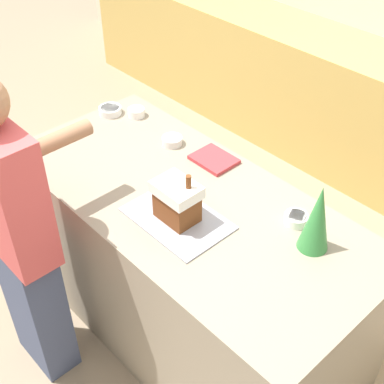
% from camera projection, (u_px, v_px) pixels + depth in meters
% --- Properties ---
extents(ground_plane, '(12.00, 12.00, 0.00)m').
position_uv_depth(ground_plane, '(187.00, 323.00, 2.99)').
color(ground_plane, gray).
extents(kitchen_island, '(1.85, 0.85, 0.91)m').
position_uv_depth(kitchen_island, '(187.00, 267.00, 2.71)').
color(kitchen_island, gray).
rests_on(kitchen_island, ground_plane).
extents(baking_tray, '(0.45, 0.30, 0.01)m').
position_uv_depth(baking_tray, '(177.00, 218.00, 2.31)').
color(baking_tray, '#9E9EA8').
rests_on(baking_tray, kitchen_island).
extents(gingerbread_house, '(0.19, 0.15, 0.24)m').
position_uv_depth(gingerbread_house, '(177.00, 201.00, 2.24)').
color(gingerbread_house, brown).
rests_on(gingerbread_house, baking_tray).
extents(decorative_tree, '(0.13, 0.13, 0.31)m').
position_uv_depth(decorative_tree, '(317.00, 218.00, 2.08)').
color(decorative_tree, '#33843D').
rests_on(decorative_tree, kitchen_island).
extents(candy_bowl_beside_tree, '(0.10, 0.10, 0.04)m').
position_uv_depth(candy_bowl_beside_tree, '(172.00, 140.00, 2.74)').
color(candy_bowl_beside_tree, silver).
rests_on(candy_bowl_beside_tree, kitchen_island).
extents(candy_bowl_far_right, '(0.10, 0.10, 0.04)m').
position_uv_depth(candy_bowl_far_right, '(296.00, 218.00, 2.28)').
color(candy_bowl_far_right, white).
rests_on(candy_bowl_far_right, kitchen_island).
extents(candy_bowl_behind_tray, '(0.13, 0.13, 0.04)m').
position_uv_depth(candy_bowl_behind_tray, '(110.00, 110.00, 2.98)').
color(candy_bowl_behind_tray, white).
rests_on(candy_bowl_behind_tray, kitchen_island).
extents(candy_bowl_near_tray_right, '(0.09, 0.09, 0.05)m').
position_uv_depth(candy_bowl_near_tray_right, '(136.00, 112.00, 2.96)').
color(candy_bowl_near_tray_right, white).
rests_on(candy_bowl_near_tray_right, kitchen_island).
extents(cookbook, '(0.21, 0.17, 0.02)m').
position_uv_depth(cookbook, '(214.00, 159.00, 2.64)').
color(cookbook, '#B23338').
rests_on(cookbook, kitchen_island).
extents(person, '(0.42, 0.53, 1.62)m').
position_uv_depth(person, '(19.00, 239.00, 2.32)').
color(person, '#424C6B').
rests_on(person, ground_plane).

